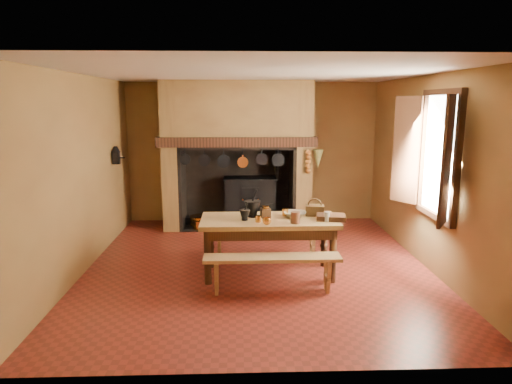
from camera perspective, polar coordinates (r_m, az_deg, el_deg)
floor at (r=6.92m, az=0.20°, el=-9.19°), size 5.50×5.50×0.00m
ceiling at (r=6.50m, az=0.22°, el=14.64°), size 5.50×5.50×0.00m
back_wall at (r=9.29m, az=-0.49°, el=4.95°), size 5.00×0.02×2.80m
wall_left at (r=6.93m, az=-20.94°, el=2.07°), size 0.02×5.50×2.80m
wall_right at (r=7.12m, az=20.78°, el=2.31°), size 0.02×5.50×2.80m
wall_front at (r=3.87m, az=1.88°, el=-3.90°), size 5.00×0.02×2.80m
chimney_breast at (r=8.81m, az=-2.38°, el=7.29°), size 2.95×0.96×2.80m
iron_range at (r=9.13m, az=-0.69°, el=-0.98°), size 1.12×0.55×1.60m
hearth_pans at (r=9.03m, az=-7.06°, el=-3.75°), size 0.51×0.62×0.20m
hanging_pans at (r=8.36m, az=-2.63°, el=3.96°), size 1.92×0.29×0.27m
onion_string at (r=8.43m, az=6.52°, el=3.76°), size 0.12×0.10×0.46m
herb_bunch at (r=8.46m, az=7.74°, el=4.09°), size 0.20×0.20×0.35m
window at (r=6.66m, az=21.07°, el=4.33°), size 0.39×1.75×1.76m
wall_coffee_mill at (r=8.36m, az=-17.11°, el=4.56°), size 0.23×0.16×0.31m
work_table at (r=6.37m, az=1.65°, el=-4.45°), size 1.89×0.84×0.82m
bench_front at (r=5.87m, az=2.04°, el=-9.15°), size 1.74×0.31×0.49m
bench_back at (r=7.11m, az=1.28°, el=-5.43°), size 1.79×0.31×0.50m
mortar_large at (r=6.40m, az=-0.44°, el=-1.99°), size 0.23×0.23×0.39m
mortar_small at (r=6.23m, az=-1.41°, el=-2.80°), size 0.15×0.15×0.25m
coffee_grinder at (r=6.39m, az=1.20°, el=-2.52°), size 0.19×0.15×0.20m
brass_mug_a at (r=6.14m, az=0.28°, el=-3.38°), size 0.09×0.09×0.09m
brass_mug_b at (r=6.51m, az=3.68°, el=-2.51°), size 0.11×0.11×0.10m
mixing_bowl at (r=6.44m, az=4.90°, el=-2.79°), size 0.36×0.36×0.08m
stoneware_crock at (r=6.10m, az=4.95°, el=-3.19°), size 0.15×0.15×0.16m
glass_jar at (r=6.24m, az=8.84°, el=-3.07°), size 0.08×0.08×0.13m
wicker_basket at (r=6.56m, az=7.34°, el=-2.20°), size 0.28×0.22×0.25m
wooden_tray at (r=6.36m, az=9.34°, el=-3.11°), size 0.44×0.35×0.07m
brass_cup at (r=6.02m, az=1.36°, el=-3.66°), size 0.15×0.15×0.09m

